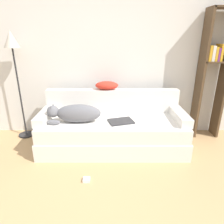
{
  "coord_description": "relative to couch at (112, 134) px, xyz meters",
  "views": [
    {
      "loc": [
        0.22,
        -0.88,
        1.54
      ],
      "look_at": [
        0.23,
        1.65,
        0.59
      ],
      "focal_mm": 32.0,
      "sensor_mm": 36.0,
      "label": 1
    }
  ],
  "objects": [
    {
      "name": "wall_back",
      "position": [
        -0.23,
        0.61,
        1.13
      ],
      "size": [
        7.15,
        0.06,
        2.7
      ],
      "color": "silver",
      "rests_on": "ground_plane"
    },
    {
      "name": "couch",
      "position": [
        0.0,
        0.0,
        0.0
      ],
      "size": [
        2.05,
        0.82,
        0.44
      ],
      "color": "silver",
      "rests_on": "ground_plane"
    },
    {
      "name": "couch_backrest",
      "position": [
        0.0,
        0.34,
        0.4
      ],
      "size": [
        2.01,
        0.15,
        0.35
      ],
      "color": "silver",
      "rests_on": "couch"
    },
    {
      "name": "couch_arm_left",
      "position": [
        -0.95,
        -0.01,
        0.29
      ],
      "size": [
        0.15,
        0.63,
        0.12
      ],
      "color": "silver",
      "rests_on": "couch"
    },
    {
      "name": "couch_arm_right",
      "position": [
        0.95,
        -0.01,
        0.29
      ],
      "size": [
        0.15,
        0.63,
        0.12
      ],
      "color": "silver",
      "rests_on": "couch"
    },
    {
      "name": "dog",
      "position": [
        -0.51,
        -0.09,
        0.35
      ],
      "size": [
        0.73,
        0.25,
        0.25
      ],
      "color": "slate",
      "rests_on": "couch"
    },
    {
      "name": "laptop",
      "position": [
        0.12,
        -0.08,
        0.23
      ],
      "size": [
        0.39,
        0.32,
        0.02
      ],
      "rotation": [
        0.0,
        0.0,
        0.29
      ],
      "color": "#2D2D30",
      "rests_on": "couch"
    },
    {
      "name": "throw_pillow",
      "position": [
        -0.09,
        0.35,
        0.64
      ],
      "size": [
        0.35,
        0.22,
        0.12
      ],
      "color": "red",
      "rests_on": "couch_backrest"
    },
    {
      "name": "bookshelf",
      "position": [
        1.52,
        0.43,
        0.86
      ],
      "size": [
        0.4,
        0.26,
        1.94
      ],
      "color": "#4C3823",
      "rests_on": "ground_plane"
    },
    {
      "name": "floor_lamp",
      "position": [
        -1.44,
        0.38,
        1.09
      ],
      "size": [
        0.24,
        0.24,
        1.64
      ],
      "color": "#232326",
      "rests_on": "ground_plane"
    },
    {
      "name": "power_adapter",
      "position": [
        -0.3,
        -0.76,
        -0.2
      ],
      "size": [
        0.08,
        0.08,
        0.03
      ],
      "color": "white",
      "rests_on": "ground_plane"
    }
  ]
}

